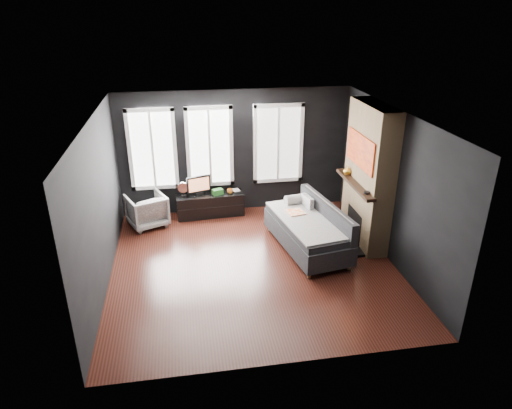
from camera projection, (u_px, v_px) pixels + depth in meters
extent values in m
plane|color=black|center=(253.00, 265.00, 8.23)|extent=(5.00, 5.00, 0.00)
plane|color=white|center=(253.00, 116.00, 7.13)|extent=(5.00, 5.00, 0.00)
cube|color=black|center=(235.00, 152.00, 9.93)|extent=(5.00, 0.02, 2.70)
cube|color=black|center=(99.00, 206.00, 7.30)|extent=(0.02, 5.00, 2.70)
cube|color=black|center=(393.00, 187.00, 8.05)|extent=(0.02, 5.00, 2.70)
cube|color=gray|center=(307.00, 205.00, 9.02)|extent=(0.17, 0.40, 0.39)
imported|color=white|center=(147.00, 209.00, 9.54)|extent=(0.94, 0.92, 0.76)
imported|color=orange|center=(230.00, 191.00, 9.96)|extent=(0.14, 0.12, 0.13)
imported|color=#A39181|center=(233.00, 187.00, 10.08)|extent=(0.15, 0.05, 0.20)
cube|color=#246524|center=(218.00, 192.00, 9.91)|extent=(0.26, 0.21, 0.12)
imported|color=gold|center=(348.00, 170.00, 8.95)|extent=(0.18, 0.19, 0.17)
cylinder|color=black|center=(367.00, 193.00, 8.07)|extent=(0.15, 0.15, 0.04)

